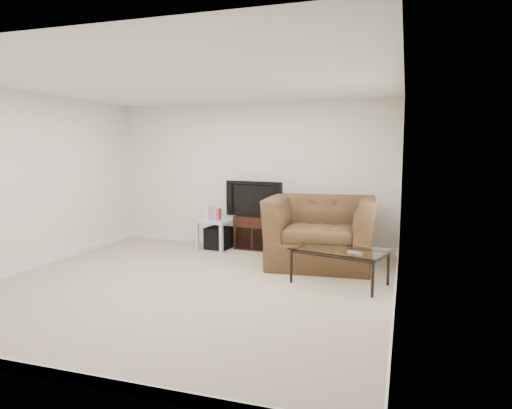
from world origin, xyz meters
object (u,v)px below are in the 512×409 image
(television, at_px, (257,198))
(side_table, at_px, (216,234))
(coffee_table, at_px, (339,266))
(recliner, at_px, (321,220))
(subwoofer, at_px, (219,238))
(tv_stand, at_px, (257,232))

(television, relative_size, side_table, 1.85)
(side_table, bearing_deg, coffee_table, -31.89)
(recliner, xyz_separation_m, coffee_table, (0.40, -0.91, -0.45))
(coffee_table, bearing_deg, television, 135.07)
(television, xyz_separation_m, subwoofer, (-0.63, -0.18, -0.69))
(subwoofer, relative_size, recliner, 0.25)
(tv_stand, xyz_separation_m, television, (-0.00, -0.03, 0.59))
(tv_stand, xyz_separation_m, recliner, (1.23, -0.75, 0.39))
(side_table, height_order, recliner, recliner)
(side_table, bearing_deg, subwoofer, 25.98)
(tv_stand, distance_m, television, 0.59)
(television, bearing_deg, coffee_table, -35.78)
(recliner, bearing_deg, coffee_table, -70.56)
(side_table, xyz_separation_m, recliner, (1.90, -0.52, 0.42))
(recliner, relative_size, coffee_table, 1.34)
(tv_stand, xyz_separation_m, coffee_table, (1.63, -1.66, -0.06))
(side_table, distance_m, coffee_table, 2.71)
(coffee_table, bearing_deg, side_table, 148.11)
(subwoofer, xyz_separation_m, coffee_table, (2.26, -1.45, 0.05))
(side_table, bearing_deg, recliner, -15.43)
(tv_stand, bearing_deg, television, -90.00)
(coffee_table, bearing_deg, tv_stand, 134.53)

